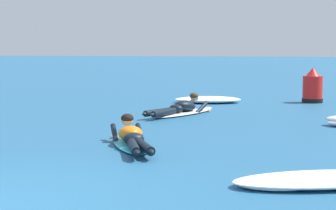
# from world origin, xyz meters

# --- Properties ---
(ground_plane) EXTENTS (120.00, 120.00, 0.00)m
(ground_plane) POSITION_xyz_m (0.00, 10.00, 0.00)
(ground_plane) COLOR #235B84
(surfer_near) EXTENTS (1.26, 2.53, 0.55)m
(surfer_near) POSITION_xyz_m (0.87, 3.71, 0.14)
(surfer_near) COLOR #2DB2D1
(surfer_near) RESTS_ON ground
(surfer_far) EXTENTS (1.56, 2.61, 0.54)m
(surfer_far) POSITION_xyz_m (1.11, 8.31, 0.14)
(surfer_far) COLOR white
(surfer_far) RESTS_ON ground
(whitewater_mid_left) EXTENTS (2.47, 1.57, 0.14)m
(whitewater_mid_left) POSITION_xyz_m (3.75, 1.40, 0.06)
(whitewater_mid_left) COLOR white
(whitewater_mid_left) RESTS_ON ground
(whitewater_mid_right) EXTENTS (2.01, 1.24, 0.19)m
(whitewater_mid_right) POSITION_xyz_m (1.48, 11.27, 0.09)
(whitewater_mid_right) COLOR white
(whitewater_mid_right) RESTS_ON ground
(channel_marker_buoy) EXTENTS (0.59, 0.59, 1.00)m
(channel_marker_buoy) POSITION_xyz_m (4.43, 11.83, 0.40)
(channel_marker_buoy) COLOR red
(channel_marker_buoy) RESTS_ON ground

